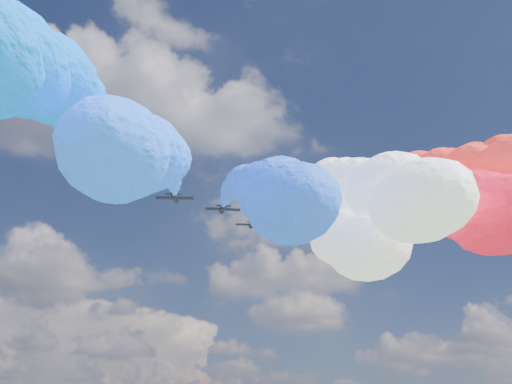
{
  "coord_description": "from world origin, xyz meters",
  "views": [
    {
      "loc": [
        -15.34,
        -144.45,
        44.07
      ],
      "look_at": [
        0.0,
        4.0,
        101.26
      ],
      "focal_mm": 46.28,
      "sensor_mm": 36.0,
      "label": 1
    }
  ],
  "objects": [
    {
      "name": "jet_3",
      "position": [
        1.0,
        9.62,
        99.26
      ],
      "size": [
        9.54,
        12.71,
        4.64
      ],
      "primitive_type": null,
      "rotation": [
        0.17,
        0.0,
        -0.05
      ],
      "color": "black"
    },
    {
      "name": "jet_6",
      "position": [
        16.59,
        2.99,
        99.26
      ],
      "size": [
        9.68,
        12.8,
        4.64
      ],
      "primitive_type": null,
      "rotation": [
        0.17,
        0.0,
        -0.06
      ],
      "color": "black"
    },
    {
      "name": "trail_3",
      "position": [
        1.0,
        -49.02,
        79.3
      ],
      "size": [
        6.87,
        114.1,
        45.08
      ],
      "primitive_type": null,
      "color": "white"
    },
    {
      "name": "trail_1",
      "position": [
        -19.46,
        -54.22,
        79.3
      ],
      "size": [
        6.87,
        114.1,
        45.08
      ],
      "primitive_type": null,
      "color": "blue"
    },
    {
      "name": "trail_4",
      "position": [
        0.99,
        -35.67,
        79.3
      ],
      "size": [
        6.87,
        114.1,
        45.08
      ],
      "primitive_type": null,
      "color": "white"
    },
    {
      "name": "jet_2",
      "position": [
        -7.68,
        11.25,
        99.26
      ],
      "size": [
        9.26,
        12.51,
        4.64
      ],
      "primitive_type": null,
      "rotation": [
        0.17,
        0.0,
        0.02
      ],
      "color": "black"
    },
    {
      "name": "trail_5",
      "position": [
        8.51,
        -46.63,
        79.3
      ],
      "size": [
        6.87,
        114.1,
        45.08
      ],
      "primitive_type": null,
      "color": "red"
    },
    {
      "name": "trail_6",
      "position": [
        16.59,
        -55.65,
        79.3
      ],
      "size": [
        6.87,
        114.1,
        45.08
      ],
      "primitive_type": null,
      "color": "red"
    },
    {
      "name": "jet_7",
      "position": [
        26.12,
        -3.69,
        99.26
      ],
      "size": [
        9.23,
        12.49,
        4.64
      ],
      "primitive_type": null,
      "rotation": [
        0.17,
        0.0,
        0.02
      ],
      "color": "black"
    },
    {
      "name": "jet_5",
      "position": [
        8.51,
        12.01,
        99.26
      ],
      "size": [
        9.52,
        12.69,
        4.64
      ],
      "primitive_type": null,
      "rotation": [
        0.17,
        0.0,
        0.05
      ],
      "color": "black"
    },
    {
      "name": "trail_0",
      "position": [
        -25.96,
        -65.66,
        79.3
      ],
      "size": [
        6.87,
        114.1,
        45.08
      ],
      "primitive_type": null,
      "color": "#0565F1"
    },
    {
      "name": "jet_0",
      "position": [
        -25.96,
        -7.02,
        99.26
      ],
      "size": [
        9.11,
        12.4,
        4.64
      ],
      "primitive_type": null,
      "rotation": [
        0.17,
        0.0,
        0.01
      ],
      "color": "black"
    },
    {
      "name": "trail_7",
      "position": [
        26.12,
        -62.32,
        79.3
      ],
      "size": [
        6.87,
        114.1,
        45.08
      ],
      "primitive_type": null,
      "color": "red"
    },
    {
      "name": "jet_1",
      "position": [
        -19.46,
        4.41,
        99.26
      ],
      "size": [
        9.67,
        12.8,
        4.64
      ],
      "primitive_type": null,
      "rotation": [
        0.17,
        0.0,
        -0.06
      ],
      "color": "black"
    },
    {
      "name": "trail_2",
      "position": [
        -7.68,
        -47.38,
        79.3
      ],
      "size": [
        6.87,
        114.1,
        45.08
      ],
      "primitive_type": null,
      "color": "blue"
    },
    {
      "name": "jet_4",
      "position": [
        0.99,
        22.97,
        99.26
      ],
      "size": [
        9.06,
        12.37,
        4.64
      ],
      "primitive_type": null,
      "rotation": [
        0.17,
        0.0,
        0.01
      ],
      "color": "black"
    }
  ]
}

